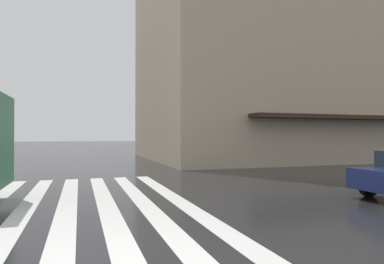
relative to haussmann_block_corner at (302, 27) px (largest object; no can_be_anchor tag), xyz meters
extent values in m
cube|color=silver|center=(-16.26, 15.86, -11.44)|extent=(13.00, 0.50, 0.01)
cube|color=silver|center=(-16.26, 16.86, -11.44)|extent=(13.00, 0.50, 0.01)
cube|color=silver|center=(-16.26, 17.86, -11.44)|extent=(13.00, 0.50, 0.01)
cube|color=silver|center=(-16.26, 18.86, -11.44)|extent=(13.00, 0.50, 0.01)
cube|color=silver|center=(-16.26, 19.86, -11.44)|extent=(13.00, 0.50, 0.01)
cube|color=tan|center=(0.00, 0.00, -1.86)|extent=(15.52, 26.85, 19.16)
cube|color=#382319|center=(-8.36, 0.00, -8.44)|extent=(1.20, 18.80, 0.24)
cylinder|color=black|center=(-16.93, 10.13, -11.13)|extent=(0.20, 0.62, 0.62)
camera|label=1|loc=(-25.09, 18.56, -9.56)|focal=31.67mm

